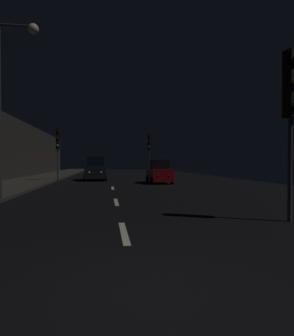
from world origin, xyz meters
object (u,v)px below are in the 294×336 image
Objects in this scene: traffic_light_far_left at (58,143)px; traffic_light_near_right at (291,97)px; traffic_light_far_right at (149,145)px; car_approaching_headlights at (96,169)px; streetlamp_overhead at (10,84)px; car_parked_right_far at (159,172)px.

traffic_light_near_right is at bearing 22.75° from traffic_light_far_left.
car_approaching_headlights is at bearing -38.36° from traffic_light_far_right.
car_parked_right_far is at bearing 50.55° from streetlamp_overhead.
car_approaching_headlights is (-6.15, 20.14, -2.50)m from traffic_light_near_right.
traffic_light_far_right is 1.05× the size of traffic_light_near_right.
streetlamp_overhead is (-9.09, -20.92, 1.26)m from traffic_light_far_right.
traffic_light_far_left is 9.48m from car_parked_right_far.
traffic_light_far_left is at bearing -163.82° from traffic_light_near_right.
traffic_light_far_left is (-9.33, -7.60, -0.29)m from traffic_light_far_right.
traffic_light_far_right reaches higher than traffic_light_near_right.
streetlamp_overhead is (0.24, -13.32, 1.54)m from traffic_light_far_left.
car_approaching_headlights is at bearing 48.05° from car_parked_right_far.
traffic_light_near_right is (9.44, -18.66, 0.08)m from traffic_light_far_left.
car_approaching_headlights is (-6.05, -6.12, -2.71)m from traffic_light_far_right.
traffic_light_far_right is 1.35× the size of car_parked_right_far.
traffic_light_far_left is at bearing -65.72° from car_approaching_headlights.
traffic_light_far_right is at bearing 135.34° from car_approaching_headlights.
car_approaching_headlights reaches higher than car_parked_right_far.
traffic_light_far_left is 1.07× the size of car_approaching_headlights.
streetlamp_overhead is at bearing -17.19° from traffic_light_far_right.
car_parked_right_far is (8.53, -3.24, -2.58)m from traffic_light_far_left.
traffic_light_far_left reaches higher than car_approaching_headlights.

